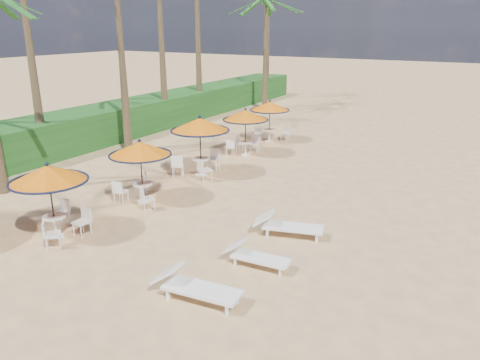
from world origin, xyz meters
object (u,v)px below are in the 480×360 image
Objects in this scene: station_1 at (139,156)px; station_3 at (245,121)px; station_2 at (200,132)px; station_0 at (51,183)px; station_4 at (270,110)px; lounger_mid at (254,255)px; lounger_far at (286,225)px; lounger_near at (194,286)px.

station_1 is 7.48m from station_3.
station_1 is at bearing -91.37° from station_2.
station_1 is (0.21, 3.58, -0.03)m from station_0.
station_0 is 0.92× the size of station_2.
lounger_mid is (5.96, -12.83, -1.43)m from station_4.
station_0 is at bearing -170.27° from lounger_mid.
station_0 is 3.59m from station_1.
station_3 reaches higher than lounger_mid.
station_1 is 3.63m from station_2.
station_3 is at bearing 89.44° from station_1.
lounger_near is at bearing -111.10° from lounger_far.
lounger_near is at bearing -69.82° from station_4.
lounger_mid is 2.14m from lounger_far.
lounger_near is (5.55, -0.72, -1.37)m from station_0.
station_0 is 7.07m from lounger_far.
station_2 is 6.91m from lounger_far.
lounger_near is (5.50, -14.95, -1.37)m from station_4.
station_3 is at bearing 90.20° from station_2.
lounger_near reaches higher than lounger_far.
station_4 is 12.29m from lounger_far.
station_1 is 1.00× the size of station_3.
station_4 reaches higher than lounger_near.
station_3 is at bearing 88.53° from station_0.
lounger_far is (-0.06, 2.14, 0.05)m from lounger_mid.
station_4 is at bearing 90.84° from station_1.
station_3 is 1.26× the size of lounger_mid.
station_1 is 1.25× the size of lounger_mid.
lounger_mid is at bearing -65.08° from station_4.
station_1 is 1.02× the size of station_4.
station_4 is 14.22m from lounger_mid.
station_0 is 14.24m from station_4.
station_4 is at bearing 104.53° from lounger_near.
station_4 is at bearing 111.47° from lounger_mid.
station_1 is 0.90× the size of station_2.
station_0 is 1.04× the size of station_4.
station_4 is (-0.24, 7.03, -0.15)m from station_2.
station_0 is 1.02× the size of station_1.
station_0 is at bearing -93.35° from station_1.
station_3 is 11.31m from lounger_mid.
lounger_mid is 0.84× the size of lounger_far.
station_4 is 1.23× the size of lounger_mid.
station_3 is at bearing -85.86° from station_4.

